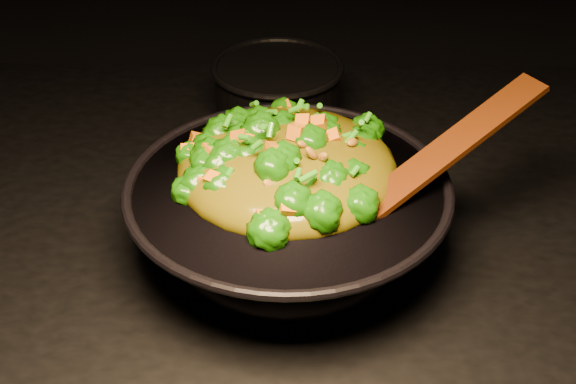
# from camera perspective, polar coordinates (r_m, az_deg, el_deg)

# --- Properties ---
(wok) EXTENTS (0.48, 0.48, 0.10)m
(wok) POSITION_cam_1_polar(r_m,az_deg,el_deg) (0.96, -0.01, -2.15)
(wok) COLOR black
(wok) RESTS_ON stovetop
(stir_fry) EXTENTS (0.34, 0.34, 0.09)m
(stir_fry) POSITION_cam_1_polar(r_m,az_deg,el_deg) (0.93, -0.06, 3.73)
(stir_fry) COLOR #185A06
(stir_fry) RESTS_ON wok
(spatula) EXTENTS (0.23, 0.17, 0.11)m
(spatula) POSITION_cam_1_polar(r_m,az_deg,el_deg) (0.93, 11.42, 3.10)
(spatula) COLOR #3A1708
(spatula) RESTS_ON wok
(back_pot) EXTENTS (0.19, 0.19, 0.11)m
(back_pot) POSITION_cam_1_polar(r_m,az_deg,el_deg) (1.22, -0.73, 6.83)
(back_pot) COLOR black
(back_pot) RESTS_ON stovetop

